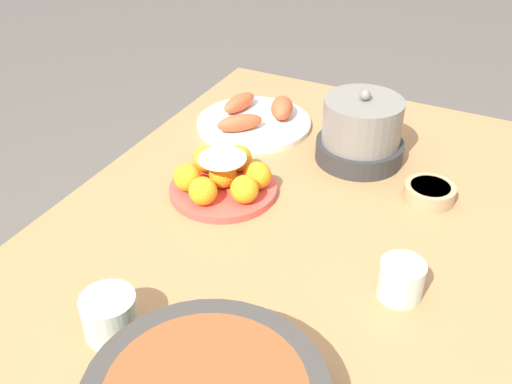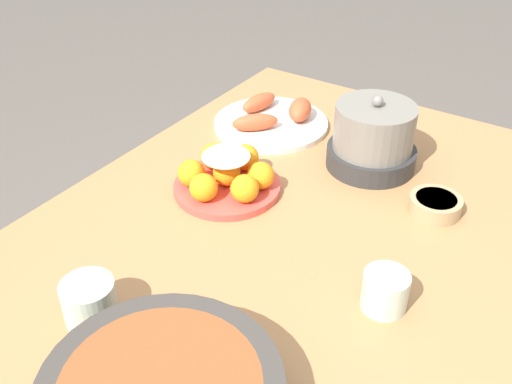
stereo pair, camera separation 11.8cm
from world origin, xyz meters
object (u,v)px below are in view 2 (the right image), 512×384
Objects in this scene: dining_table at (286,266)px; warming_pot at (373,138)px; sauce_bowl at (435,204)px; cup_far at (385,291)px; cake_plate at (227,176)px; cup_near at (90,301)px; seafood_platter at (272,119)px.

warming_pot is at bearing 173.17° from dining_table.
cup_far reaches higher than sauce_bowl.
warming_pot reaches higher than cake_plate.
cake_plate is 2.62× the size of cup_near.
dining_table is at bearing -6.83° from warming_pot.
dining_table is 12.54× the size of sauce_bowl.
seafood_platter is 0.72m from cup_near.
cake_plate reaches higher than dining_table.
cake_plate is 2.97× the size of cup_far.
warming_pot is (0.04, 0.28, 0.05)m from seafood_platter.
sauce_bowl is at bearing 74.03° from seafood_platter.
dining_table is at bearing -46.24° from sauce_bowl.
sauce_bowl is 0.53× the size of warming_pot.
cake_plate is at bearing -39.24° from warming_pot.
cup_near is (0.41, 0.03, 0.00)m from cake_plate.
cup_far is (0.13, 0.41, -0.00)m from cake_plate.
cake_plate is 0.41m from cup_near.
dining_table is 0.43m from seafood_platter.
cake_plate is 2.17× the size of sauce_bowl.
seafood_platter is at bearing -105.97° from sauce_bowl.
seafood_platter is at bearing -98.37° from warming_pot.
warming_pot is (-0.67, 0.18, 0.03)m from cup_near.
cake_plate is at bearing 14.16° from seafood_platter.
seafood_platter is at bearing -171.40° from cup_near.
cake_plate reaches higher than cup_near.
seafood_platter is 1.44× the size of warming_pot.
cup_far is at bearing 3.78° from sauce_bowl.
sauce_bowl reaches higher than dining_table.
warming_pot is at bearing 140.76° from cake_plate.
cup_near is at bearing -14.76° from warming_pot.
cake_plate is (-0.04, -0.17, 0.13)m from dining_table.
seafood_platter is 0.65m from cup_far.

